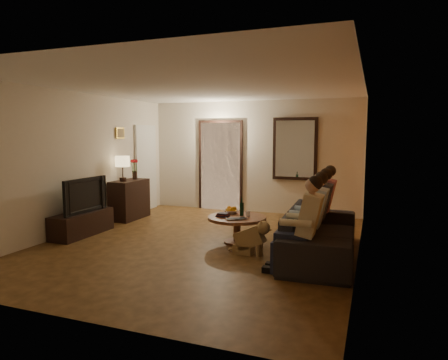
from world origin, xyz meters
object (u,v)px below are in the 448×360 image
at_px(person_b, 312,220).
at_px(laptop, 237,219).
at_px(wine_bottle, 242,207).
at_px(sofa, 321,233).
at_px(person_a, 305,230).
at_px(table_lamp, 123,169).
at_px(person_d, 322,206).
at_px(coffee_table, 237,230).
at_px(dog, 250,237).
at_px(dresser, 130,199).
at_px(tv_stand, 82,223).
at_px(person_c, 317,213).
at_px(bowl, 231,212).
at_px(tv, 81,195).

bearing_deg(person_b, laptop, 166.83).
relative_size(wine_bottle, laptop, 0.94).
relative_size(sofa, person_a, 2.03).
bearing_deg(wine_bottle, table_lamp, 166.17).
bearing_deg(person_a, person_d, 90.00).
relative_size(table_lamp, coffee_table, 0.55).
bearing_deg(person_b, person_a, -90.00).
relative_size(dog, laptop, 1.70).
height_order(wine_bottle, laptop, wine_bottle).
height_order(person_a, dog, person_a).
bearing_deg(person_b, dresser, 158.93).
relative_size(table_lamp, sofa, 0.22).
xyz_separation_m(tv_stand, coffee_table, (2.80, 0.49, 0.01)).
xyz_separation_m(person_c, person_d, (0.00, 0.60, 0.00)).
distance_m(dresser, tv_stand, 1.53).
bearing_deg(tv_stand, person_d, 15.34).
bearing_deg(laptop, table_lamp, 122.16).
distance_m(person_d, dog, 1.55).
distance_m(table_lamp, tv_stand, 1.58).
distance_m(tv_stand, sofa, 4.23).
distance_m(dresser, coffee_table, 2.99).
relative_size(dresser, coffee_table, 0.96).
bearing_deg(person_d, person_a, -90.00).
bearing_deg(coffee_table, bowl, 129.29).
xyz_separation_m(wine_bottle, laptop, (0.05, -0.38, -0.14)).
height_order(person_d, laptop, person_d).
xyz_separation_m(person_a, dog, (-0.92, 0.59, -0.32)).
xyz_separation_m(person_d, laptop, (-1.22, -0.92, -0.14)).
bearing_deg(tv_stand, person_a, -9.23).
xyz_separation_m(sofa, dog, (-1.02, -0.31, -0.08)).
xyz_separation_m(person_d, dog, (-0.92, -1.21, -0.32)).
bearing_deg(table_lamp, person_a, -25.52).
bearing_deg(bowl, person_b, -27.68).
bearing_deg(tv, dog, -91.34).
distance_m(tv_stand, person_b, 4.14).
distance_m(tv_stand, bowl, 2.73).
height_order(table_lamp, person_d, table_lamp).
xyz_separation_m(tv_stand, dog, (3.20, -0.07, 0.07)).
relative_size(tv, sofa, 0.45).
bearing_deg(person_a, person_b, 90.00).
height_order(person_b, coffee_table, person_b).
relative_size(dresser, tv_stand, 0.75).
relative_size(person_b, bowl, 4.63).
bearing_deg(sofa, person_c, 16.32).
xyz_separation_m(table_lamp, dog, (3.20, -1.37, -0.83)).
relative_size(person_d, bowl, 4.63).
bearing_deg(person_c, tv_stand, -172.66).
bearing_deg(coffee_table, tv, -169.99).
distance_m(person_a, bowl, 2.04).
height_order(table_lamp, coffee_table, table_lamp).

